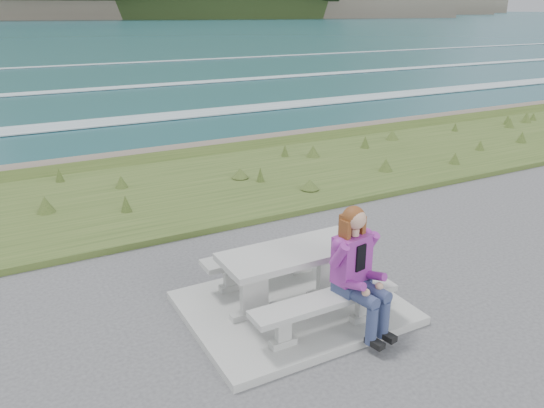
# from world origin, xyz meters

# --- Properties ---
(concrete_slab) EXTENTS (2.60, 2.10, 0.10)m
(concrete_slab) POSITION_xyz_m (0.00, 0.00, 0.05)
(concrete_slab) COLOR #A1A29D
(concrete_slab) RESTS_ON ground
(picnic_table) EXTENTS (1.80, 0.75, 0.75)m
(picnic_table) POSITION_xyz_m (0.00, 0.00, 0.68)
(picnic_table) COLOR #A1A29D
(picnic_table) RESTS_ON concrete_slab
(bench_landward) EXTENTS (1.80, 0.35, 0.45)m
(bench_landward) POSITION_xyz_m (0.00, -0.70, 0.45)
(bench_landward) COLOR #A1A29D
(bench_landward) RESTS_ON concrete_slab
(bench_seaward) EXTENTS (1.80, 0.35, 0.45)m
(bench_seaward) POSITION_xyz_m (0.00, 0.70, 0.45)
(bench_seaward) COLOR #A1A29D
(bench_seaward) RESTS_ON concrete_slab
(grass_verge) EXTENTS (160.00, 4.50, 0.22)m
(grass_verge) POSITION_xyz_m (0.00, 5.00, 0.00)
(grass_verge) COLOR #33491B
(grass_verge) RESTS_ON ground
(shore_drop) EXTENTS (160.00, 0.80, 2.20)m
(shore_drop) POSITION_xyz_m (0.00, 7.90, 0.00)
(shore_drop) COLOR brown
(shore_drop) RESTS_ON ground
(ocean) EXTENTS (1600.00, 1600.00, 0.09)m
(ocean) POSITION_xyz_m (0.00, 25.09, -1.74)
(ocean) COLOR #20515B
(ocean) RESTS_ON ground
(headland_range) EXTENTS (729.83, 363.95, 230.99)m
(headland_range) POSITION_xyz_m (190.18, 398.14, 9.96)
(headland_range) COLOR brown
(headland_range) RESTS_ON ground
(seated_woman) EXTENTS (0.54, 0.80, 1.47)m
(seated_woman) POSITION_xyz_m (0.38, -0.84, 0.64)
(seated_woman) COLOR navy
(seated_woman) RESTS_ON concrete_slab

